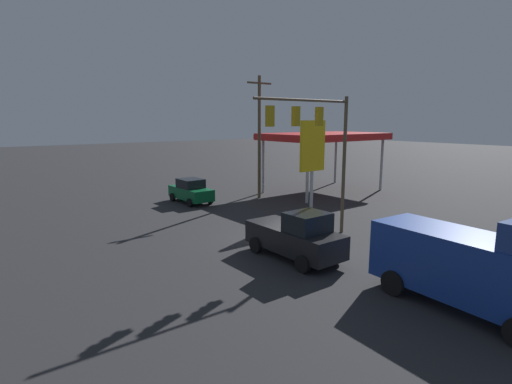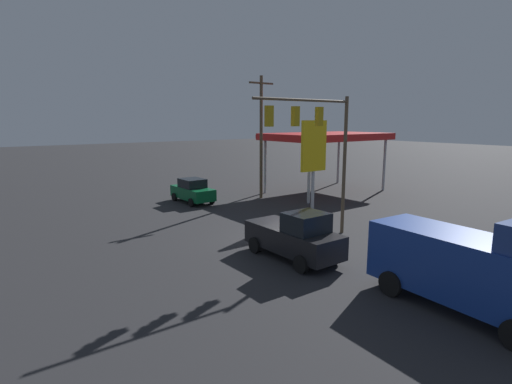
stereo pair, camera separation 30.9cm
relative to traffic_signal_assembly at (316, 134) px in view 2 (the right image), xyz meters
The scene contains 8 objects.
ground_plane 6.21m from the traffic_signal_assembly, 17.39° to the right, with size 200.00×200.00×0.00m, color #262628.
traffic_signal_assembly is the anchor object (origin of this frame).
utility_pole 12.44m from the traffic_signal_assembly, 113.77° to the right, with size 2.40×0.26×10.14m.
gas_station_canopy 15.50m from the traffic_signal_assembly, 138.68° to the right, with size 10.96×6.92×5.40m.
price_sign 6.97m from the traffic_signal_assembly, 134.01° to the right, with size 2.25×0.27×6.56m.
sedan_far 14.05m from the traffic_signal_assembly, 87.43° to the right, with size 2.12×4.43×1.93m.
pickup_parked 5.84m from the traffic_signal_assembly, 30.16° to the left, with size 2.27×5.21×2.40m.
delivery_truck 10.44m from the traffic_signal_assembly, 78.99° to the left, with size 2.89×6.93×3.58m.
Camera 2 is at (13.37, 15.94, 6.58)m, focal length 28.00 mm.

